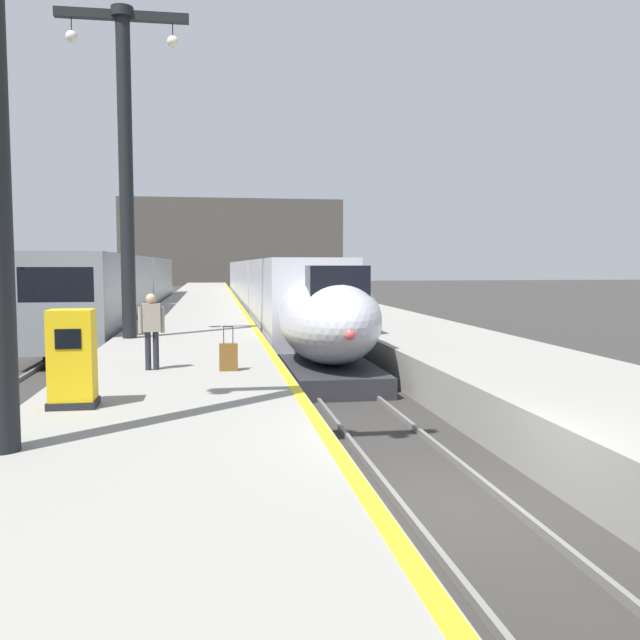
{
  "coord_description": "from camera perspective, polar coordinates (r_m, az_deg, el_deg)",
  "views": [
    {
      "loc": [
        -3.28,
        -8.77,
        3.37
      ],
      "look_at": [
        -0.27,
        10.15,
        1.8
      ],
      "focal_mm": 37.95,
      "sensor_mm": 36.0,
      "label": 1
    }
  ],
  "objects": [
    {
      "name": "ground_plane",
      "position": [
        9.95,
        11.17,
        -15.21
      ],
      "size": [
        260.0,
        260.0,
        0.0
      ],
      "primitive_type": "plane",
      "color": "#33302D"
    },
    {
      "name": "platform_left",
      "position": [
        33.65,
        -10.31,
        -0.24
      ],
      "size": [
        4.8,
        110.0,
        1.05
      ],
      "primitive_type": "cube",
      "color": "gray",
      "rests_on": "ground"
    },
    {
      "name": "platform_right",
      "position": [
        34.43,
        3.29,
        -0.06
      ],
      "size": [
        4.8,
        110.0,
        1.05
      ],
      "primitive_type": "cube",
      "color": "gray",
      "rests_on": "ground"
    },
    {
      "name": "platform_left_safety_stripe",
      "position": [
        33.63,
        -6.44,
        0.71
      ],
      "size": [
        0.2,
        107.8,
        0.01
      ],
      "primitive_type": "cube",
      "color": "yellow",
      "rests_on": "platform_left"
    },
    {
      "name": "rail_main_left",
      "position": [
        36.51,
        -5.02,
        -0.53
      ],
      "size": [
        0.08,
        110.0,
        0.12
      ],
      "primitive_type": "cube",
      "color": "slate",
      "rests_on": "ground"
    },
    {
      "name": "rail_main_right",
      "position": [
        36.64,
        -2.68,
        -0.5
      ],
      "size": [
        0.08,
        110.0,
        0.12
      ],
      "primitive_type": "cube",
      "color": "slate",
      "rests_on": "ground"
    },
    {
      "name": "rail_secondary_left",
      "position": [
        36.85,
        -17.69,
        -0.69
      ],
      "size": [
        0.08,
        110.0,
        0.12
      ],
      "primitive_type": "cube",
      "color": "slate",
      "rests_on": "ground"
    },
    {
      "name": "rail_secondary_right",
      "position": [
        36.65,
        -15.37,
        -0.66
      ],
      "size": [
        0.08,
        110.0,
        0.12
      ],
      "primitive_type": "cube",
      "color": "slate",
      "rests_on": "ground"
    },
    {
      "name": "highspeed_train_main",
      "position": [
        43.62,
        -4.72,
        2.82
      ],
      "size": [
        2.92,
        56.45,
        3.6
      ],
      "color": "silver",
      "rests_on": "ground"
    },
    {
      "name": "regional_train_adjacent",
      "position": [
        40.5,
        -15.88,
        2.76
      ],
      "size": [
        2.85,
        36.6,
        3.8
      ],
      "color": "gray",
      "rests_on": "ground"
    },
    {
      "name": "station_column_mid",
      "position": [
        22.46,
        -16.1,
        14.04
      ],
      "size": [
        4.0,
        0.68,
        10.16
      ],
      "color": "black",
      "rests_on": "platform_left"
    },
    {
      "name": "passenger_near_edge",
      "position": [
        15.32,
        -14.02,
        -0.44
      ],
      "size": [
        0.56,
        0.28,
        1.69
      ],
      "color": "#23232D",
      "rests_on": "platform_left"
    },
    {
      "name": "rolling_suitcase",
      "position": [
        14.97,
        -7.72,
        -3.1
      ],
      "size": [
        0.4,
        0.22,
        0.98
      ],
      "color": "brown",
      "rests_on": "platform_left"
    },
    {
      "name": "ticket_machine_yellow",
      "position": [
        11.73,
        -20.15,
        -3.36
      ],
      "size": [
        0.76,
        0.62,
        1.6
      ],
      "color": "yellow",
      "rests_on": "platform_left"
    },
    {
      "name": "terminus_back_wall",
      "position": [
        110.88,
        -7.37,
        6.53
      ],
      "size": [
        36.0,
        2.0,
        14.0
      ],
      "primitive_type": "cube",
      "color": "#4C4742",
      "rests_on": "ground"
    }
  ]
}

